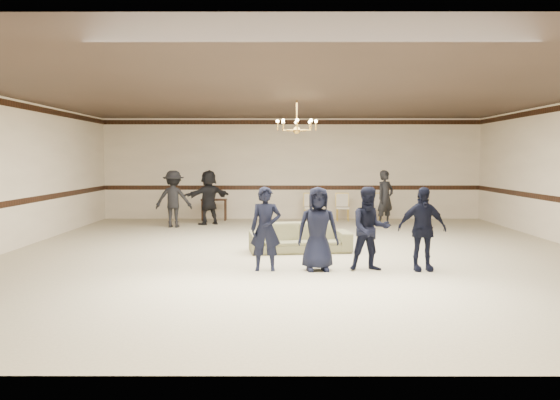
{
  "coord_description": "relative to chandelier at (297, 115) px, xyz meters",
  "views": [
    {
      "loc": [
        -0.34,
        -12.27,
        1.95
      ],
      "look_at": [
        -0.36,
        -0.5,
        1.13
      ],
      "focal_mm": 38.7,
      "sensor_mm": 36.0,
      "label": 1
    }
  ],
  "objects": [
    {
      "name": "room",
      "position": [
        0.0,
        -1.0,
        -1.28
      ],
      "size": [
        12.01,
        14.01,
        3.21
      ],
      "color": "beige",
      "rests_on": "ground"
    },
    {
      "name": "chair_rail",
      "position": [
        0.0,
        5.99,
        -1.88
      ],
      "size": [
        12.0,
        0.02,
        0.14
      ],
      "primitive_type": "cube",
      "color": "black",
      "rests_on": "wall_back"
    },
    {
      "name": "crown_molding",
      "position": [
        0.0,
        5.99,
        0.21
      ],
      "size": [
        12.0,
        0.02,
        0.14
      ],
      "primitive_type": "cube",
      "color": "black",
      "rests_on": "wall_back"
    },
    {
      "name": "chandelier",
      "position": [
        0.0,
        0.0,
        0.0
      ],
      "size": [
        0.94,
        0.94,
        0.89
      ],
      "primitive_type": null,
      "color": "gold",
      "rests_on": "ceiling"
    },
    {
      "name": "boy_a",
      "position": [
        -0.61,
        -2.93,
        -2.15
      ],
      "size": [
        0.53,
        0.35,
        1.45
      ],
      "primitive_type": "imported",
      "rotation": [
        0.0,
        0.0,
        -0.01
      ],
      "color": "black",
      "rests_on": "floor"
    },
    {
      "name": "boy_b",
      "position": [
        0.29,
        -2.93,
        -2.15
      ],
      "size": [
        0.74,
        0.52,
        1.45
      ],
      "primitive_type": "imported",
      "rotation": [
        0.0,
        0.0,
        0.08
      ],
      "color": "black",
      "rests_on": "floor"
    },
    {
      "name": "boy_c",
      "position": [
        1.19,
        -2.93,
        -2.15
      ],
      "size": [
        0.75,
        0.61,
        1.45
      ],
      "primitive_type": "imported",
      "rotation": [
        0.0,
        0.0,
        0.09
      ],
      "color": "black",
      "rests_on": "floor"
    },
    {
      "name": "boy_d",
      "position": [
        2.09,
        -2.93,
        -2.15
      ],
      "size": [
        0.88,
        0.42,
        1.45
      ],
      "primitive_type": "imported",
      "rotation": [
        0.0,
        0.0,
        0.08
      ],
      "color": "black",
      "rests_on": "floor"
    },
    {
      "name": "settee",
      "position": [
        0.05,
        -0.87,
        -2.57
      ],
      "size": [
        2.16,
        1.09,
        0.6
      ],
      "primitive_type": "imported",
      "rotation": [
        0.0,
        0.0,
        0.14
      ],
      "color": "#6C6948",
      "rests_on": "floor"
    },
    {
      "name": "adult_left",
      "position": [
        -3.36,
        3.61,
        -2.08
      ],
      "size": [
        1.05,
        0.63,
        1.6
      ],
      "primitive_type": "imported",
      "rotation": [
        0.0,
        0.0,
        3.11
      ],
      "color": "black",
      "rests_on": "floor"
    },
    {
      "name": "adult_mid",
      "position": [
        -2.46,
        4.31,
        -2.08
      ],
      "size": [
        1.48,
        1.24,
        1.6
      ],
      "primitive_type": "imported",
      "rotation": [
        0.0,
        0.0,
        3.76
      ],
      "color": "black",
      "rests_on": "floor"
    },
    {
      "name": "adult_right",
      "position": [
        2.64,
        3.91,
        -2.08
      ],
      "size": [
        0.7,
        0.65,
        1.6
      ],
      "primitive_type": "imported",
      "rotation": [
        0.0,
        0.0,
        0.61
      ],
      "color": "black",
      "rests_on": "floor"
    },
    {
      "name": "banquet_chair_left",
      "position": [
        0.56,
        5.3,
        -2.45
      ],
      "size": [
        0.44,
        0.44,
        0.84
      ],
      "primitive_type": null,
      "rotation": [
        0.0,
        0.0,
        0.08
      ],
      "color": "beige",
      "rests_on": "floor"
    },
    {
      "name": "banquet_chair_mid",
      "position": [
        1.56,
        5.3,
        -2.45
      ],
      "size": [
        0.43,
        0.43,
        0.84
      ],
      "primitive_type": null,
      "rotation": [
        0.0,
        0.0,
        -0.05
      ],
      "color": "beige",
      "rests_on": "floor"
    },
    {
      "name": "banquet_chair_right",
      "position": [
        2.56,
        5.3,
        -2.45
      ],
      "size": [
        0.44,
        0.44,
        0.84
      ],
      "primitive_type": null,
      "rotation": [
        0.0,
        0.0,
        0.09
      ],
      "color": "beige",
      "rests_on": "floor"
    },
    {
      "name": "console_table",
      "position": [
        -2.44,
        5.5,
        -2.54
      ],
      "size": [
        0.8,
        0.34,
        0.67
      ],
      "primitive_type": "cube",
      "rotation": [
        0.0,
        0.0,
        -0.01
      ],
      "color": "black",
      "rests_on": "floor"
    }
  ]
}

